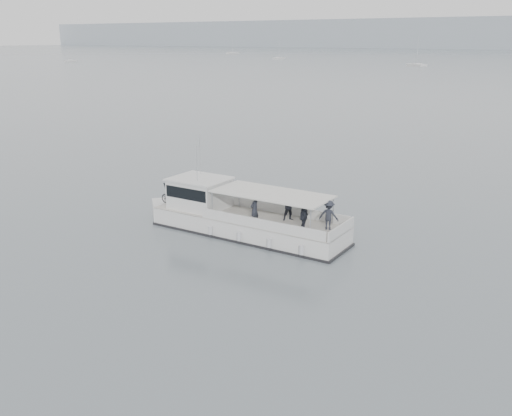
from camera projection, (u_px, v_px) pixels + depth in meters
The scene contains 3 objects.
ground at pixel (287, 230), 31.90m from camera, with size 1400.00×1400.00×0.00m, color slate.
tour_boat at pixel (232, 216), 31.54m from camera, with size 12.66×3.53×5.28m.
moored_fleet at pixel (373, 64), 219.47m from camera, with size 352.52×339.98×11.26m.
Camera 1 is at (15.74, -25.83, 10.36)m, focal length 40.00 mm.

